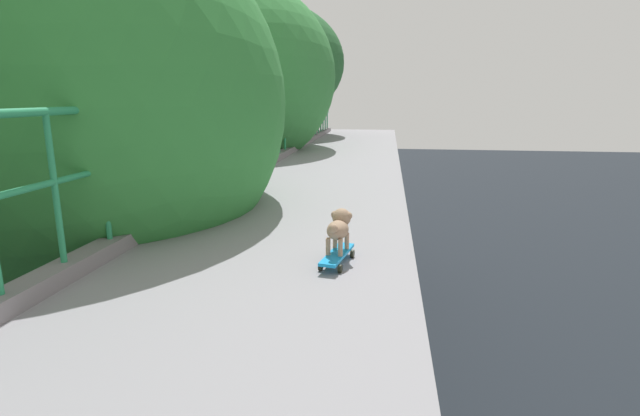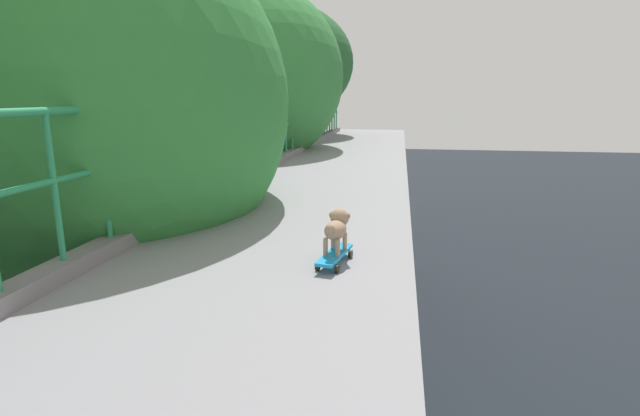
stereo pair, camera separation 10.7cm
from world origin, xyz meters
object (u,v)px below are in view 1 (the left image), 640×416
at_px(toy_skateboard, 337,255).
at_px(small_dog, 339,226).
at_px(car_black_sixth, 119,242).
at_px(car_grey_fifth, 158,283).
at_px(city_bus, 229,164).

bearing_deg(toy_skateboard, small_dog, 84.54).
xyz_separation_m(car_black_sixth, small_dog, (10.28, -13.65, 4.73)).
bearing_deg(car_black_sixth, car_grey_fifth, -46.86).
bearing_deg(car_grey_fifth, small_dog, -55.68).
height_order(toy_skateboard, small_dog, small_dog).
distance_m(car_grey_fifth, city_bus, 18.40).
distance_m(city_bus, toy_skateboard, 30.00).
bearing_deg(car_black_sixth, toy_skateboard, -53.18).
bearing_deg(small_dog, car_grey_fifth, 124.32).
bearing_deg(city_bus, toy_skateboard, -69.65).
relative_size(city_bus, toy_skateboard, 19.86).
height_order(city_bus, toy_skateboard, toy_skateboard).
relative_size(city_bus, small_dog, 30.38).
bearing_deg(car_black_sixth, small_dog, -53.04).
height_order(car_black_sixth, toy_skateboard, toy_skateboard).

